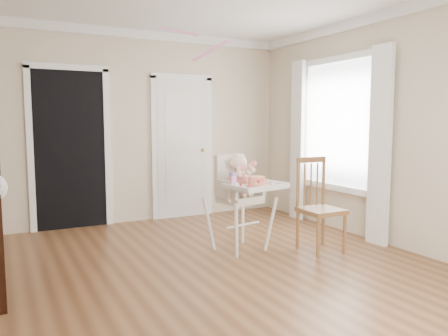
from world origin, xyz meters
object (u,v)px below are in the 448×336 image
cake (257,182)px  sippy_cup (233,179)px  high_chair (240,191)px  dining_chair (319,208)px

cake → sippy_cup: size_ratio=1.27×
high_chair → cake: 0.33m
cake → dining_chair: dining_chair is taller
high_chair → dining_chair: high_chair is taller
sippy_cup → dining_chair: bearing=-13.7°
high_chair → sippy_cup: 0.29m
cake → dining_chair: 0.83m
dining_chair → high_chair: bearing=153.6°
sippy_cup → cake: bearing=-33.3°
cake → sippy_cup: sippy_cup is taller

